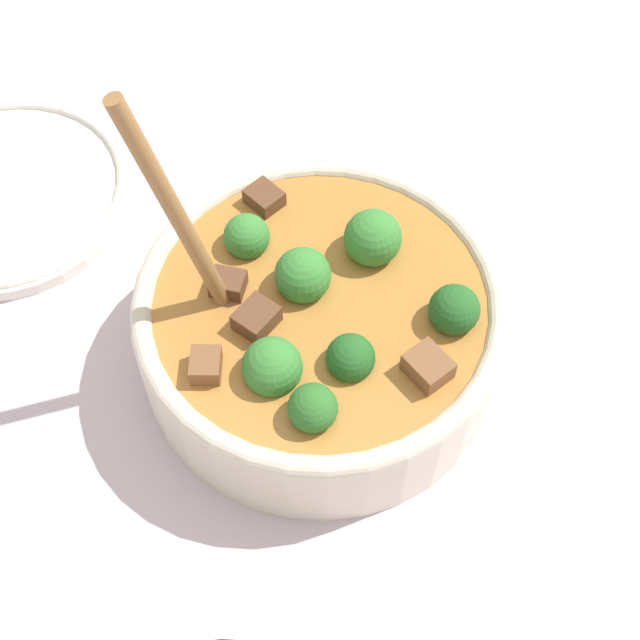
# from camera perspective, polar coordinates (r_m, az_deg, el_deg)

# --- Properties ---
(ground_plane) EXTENTS (4.00, 4.00, 0.00)m
(ground_plane) POSITION_cam_1_polar(r_m,az_deg,el_deg) (0.71, 0.00, -2.35)
(ground_plane) COLOR silver
(stew_bowl) EXTENTS (0.27, 0.27, 0.27)m
(stew_bowl) POSITION_cam_1_polar(r_m,az_deg,el_deg) (0.66, -0.02, -0.19)
(stew_bowl) COLOR beige
(stew_bowl) RESTS_ON ground_plane
(empty_plate) EXTENTS (0.23, 0.23, 0.02)m
(empty_plate) POSITION_cam_1_polar(r_m,az_deg,el_deg) (0.84, -19.56, 7.75)
(empty_plate) COLOR silver
(empty_plate) RESTS_ON ground_plane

